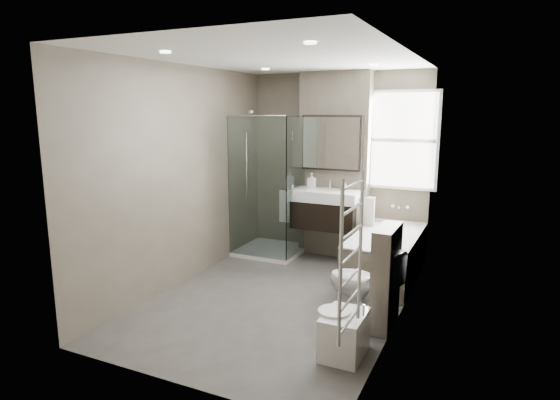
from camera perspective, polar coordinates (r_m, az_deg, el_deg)
The scene contains 15 objects.
room at distance 5.05m, azimuth 0.28°, elevation 2.08°, with size 2.70×3.90×2.70m.
vanity_pier at distance 6.69m, azimuth 6.68°, elevation 4.20°, with size 1.00×0.25×2.60m, color #5D5549.
vanity at distance 6.45m, azimuth 5.59°, elevation -1.07°, with size 0.95×0.47×0.66m.
mirror_cabinet at distance 6.50m, azimuth 6.29°, elevation 6.93°, with size 0.86×0.08×0.76m.
towel_left at distance 6.64m, azimuth 0.97°, elevation -0.85°, with size 0.24×0.06×0.44m, color silver.
towel_right at distance 6.28m, azimuth 10.34°, elevation -1.72°, with size 0.24×0.06×0.44m, color silver.
shower_enclosure at distance 6.72m, azimuth -0.72°, elevation -2.70°, with size 0.90×0.90×2.00m.
bathtub at distance 6.02m, azimuth 12.84°, elevation -6.38°, with size 0.75×1.60×0.57m.
window at distance 6.53m, azimuth 14.61°, elevation 7.06°, with size 0.98×0.06×1.33m.
toilet at distance 4.80m, azimuth 10.02°, elevation -10.04°, with size 0.42×0.74×0.75m, color white.
cistern_box at distance 4.65m, azimuth 12.77°, elevation -9.19°, with size 0.19×0.55×1.00m.
bidet at distance 4.20m, azimuth 7.76°, elevation -15.80°, with size 0.41×0.47×0.49m.
towel_radiator at distance 3.20m, azimuth 8.67°, elevation -6.66°, with size 0.03×0.49×1.10m.
soap_bottle_a at distance 6.53m, azimuth 3.88°, elevation 2.37°, with size 0.10×0.10×0.21m, color white.
soap_bottle_b at distance 6.44m, azimuth 7.84°, elevation 1.75°, with size 0.09×0.09×0.12m, color white.
Camera 1 is at (2.09, -4.53, 2.08)m, focal length 30.00 mm.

